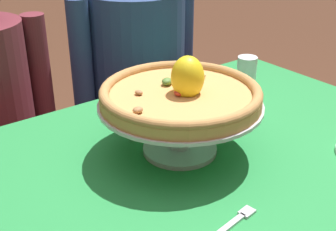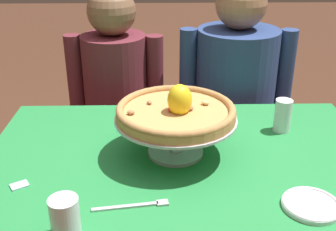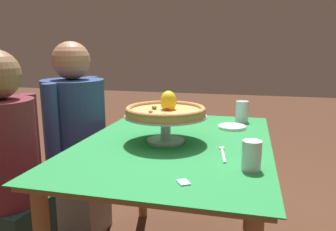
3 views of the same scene
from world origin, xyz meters
The scene contains 6 objects.
dining_table centered at (0.00, 0.00, 0.64)m, with size 1.31×0.90×0.75m.
pizza_stand centered at (-0.02, 0.05, 0.84)m, with size 0.39×0.39×0.13m.
pizza centered at (-0.02, 0.04, 0.91)m, with size 0.38×0.38×0.12m.
water_glass_back_right centered at (0.37, 0.20, 0.80)m, with size 0.06×0.06×0.12m.
dinner_fork centered at (-0.14, -0.24, 0.75)m, with size 0.21×0.05×0.01m.
diner_right centered at (0.29, 0.71, 0.62)m, with size 0.54×0.40×1.23m.
Camera 1 is at (-0.64, -0.71, 1.32)m, focal length 48.39 mm.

